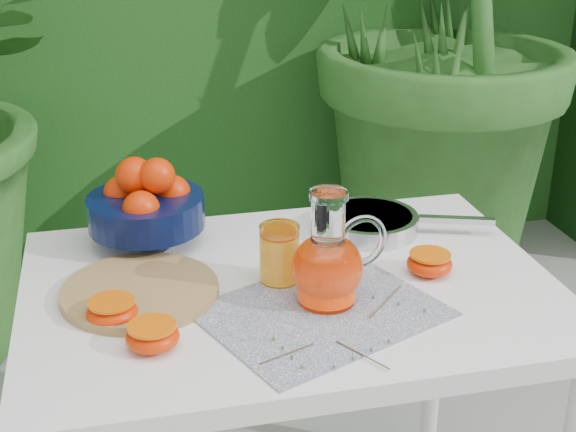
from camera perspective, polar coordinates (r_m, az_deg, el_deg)
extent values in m
imported|color=#305D20|center=(2.92, 9.25, 14.50)|extent=(2.91, 2.91, 2.06)
cube|color=white|center=(1.53, 0.17, -5.45)|extent=(1.00, 0.70, 0.04)
cylinder|color=white|center=(1.96, -15.21, -12.21)|extent=(0.04, 0.04, 0.71)
cylinder|color=white|center=(2.10, 10.43, -9.13)|extent=(0.04, 0.04, 0.71)
cube|color=#0D1E49|center=(1.43, 2.34, -6.81)|extent=(0.48, 0.43, 0.00)
cylinder|color=#A7844B|center=(1.50, -10.49, -5.28)|extent=(0.35, 0.35, 0.02)
cylinder|color=black|center=(1.70, -9.92, -1.31)|extent=(0.10, 0.10, 0.04)
cylinder|color=black|center=(1.68, -10.05, 0.34)|extent=(0.28, 0.28, 0.07)
sphere|color=#ED3302|center=(1.70, -11.74, 1.59)|extent=(0.09, 0.09, 0.07)
sphere|color=#ED3302|center=(1.68, -8.20, 1.64)|extent=(0.09, 0.09, 0.07)
sphere|color=#ED3302|center=(1.61, -10.40, 0.47)|extent=(0.09, 0.09, 0.07)
sphere|color=#ED3302|center=(1.72, -9.83, 2.03)|extent=(0.09, 0.09, 0.07)
sphere|color=#ED3302|center=(1.66, -10.87, 2.84)|extent=(0.09, 0.09, 0.08)
sphere|color=#ED3302|center=(1.63, -9.29, 2.85)|extent=(0.09, 0.09, 0.07)
cylinder|color=white|center=(1.45, 2.75, -5.88)|extent=(0.12, 0.12, 0.01)
ellipsoid|color=white|center=(1.42, 2.80, -3.69)|extent=(0.15, 0.15, 0.12)
cylinder|color=white|center=(1.38, 2.88, -0.20)|extent=(0.07, 0.07, 0.08)
cylinder|color=white|center=(1.37, 2.91, 1.51)|extent=(0.08, 0.08, 0.01)
torus|color=white|center=(1.43, 5.23, -1.82)|extent=(0.10, 0.03, 0.10)
cylinder|color=#ED3805|center=(1.43, 2.79, -4.17)|extent=(0.12, 0.12, 0.09)
cylinder|color=white|center=(1.50, -0.61, -2.66)|extent=(0.09, 0.09, 0.11)
cylinder|color=#FFAB20|center=(1.50, -0.61, -2.97)|extent=(0.08, 0.08, 0.09)
cylinder|color=#F05907|center=(1.48, -0.62, -1.35)|extent=(0.07, 0.07, 0.00)
cylinder|color=#B3B3B8|center=(1.74, 5.75, -0.47)|extent=(0.27, 0.27, 0.04)
cylinder|color=white|center=(1.73, 5.77, 0.02)|extent=(0.24, 0.24, 0.01)
cube|color=#B3B3B8|center=(1.74, 11.90, -0.27)|extent=(0.16, 0.07, 0.01)
ellipsoid|color=#ED3302|center=(1.34, -9.61, -8.46)|extent=(0.12, 0.12, 0.04)
cylinder|color=#F05907|center=(1.33, -9.66, -7.73)|extent=(0.10, 0.10, 0.00)
ellipsoid|color=#ED3302|center=(1.42, -12.39, -6.70)|extent=(0.12, 0.12, 0.04)
cylinder|color=#F05907|center=(1.41, -12.46, -6.00)|extent=(0.10, 0.10, 0.00)
ellipsoid|color=#ED3302|center=(1.57, 10.03, -3.37)|extent=(0.12, 0.12, 0.04)
cylinder|color=#F05907|center=(1.56, 10.08, -2.71)|extent=(0.10, 0.10, 0.00)
cylinder|color=brown|center=(1.31, 5.31, -9.79)|extent=(0.06, 0.10, 0.00)
sphere|color=#4C6635|center=(1.27, 3.31, -10.65)|extent=(0.01, 0.01, 0.01)
sphere|color=#4C6635|center=(1.29, 4.66, -10.01)|extent=(0.01, 0.01, 0.01)
sphere|color=#4C6635|center=(1.32, 5.95, -9.39)|extent=(0.01, 0.01, 0.01)
sphere|color=#4C6635|center=(1.34, 7.20, -8.78)|extent=(0.01, 0.01, 0.01)
cylinder|color=brown|center=(1.46, 6.96, -6.03)|extent=(0.10, 0.10, 0.00)
sphere|color=#4C6635|center=(1.48, 4.35, -5.28)|extent=(0.01, 0.01, 0.01)
sphere|color=#4C6635|center=(1.47, 6.09, -5.72)|extent=(0.01, 0.01, 0.01)
sphere|color=#4C6635|center=(1.45, 7.86, -6.16)|extent=(0.01, 0.01, 0.01)
sphere|color=#4C6635|center=(1.44, 9.68, -6.61)|extent=(0.01, 0.01, 0.01)
cylinder|color=brown|center=(1.30, -0.05, -9.74)|extent=(0.10, 0.04, 0.00)
sphere|color=#4C6635|center=(1.27, 0.99, -10.65)|extent=(0.01, 0.01, 0.01)
sphere|color=#4C6635|center=(1.29, 0.29, -9.97)|extent=(0.01, 0.01, 0.01)
sphere|color=#4C6635|center=(1.31, -0.38, -9.32)|extent=(0.01, 0.01, 0.01)
sphere|color=#4C6635|center=(1.34, -1.03, -8.69)|extent=(0.01, 0.01, 0.01)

